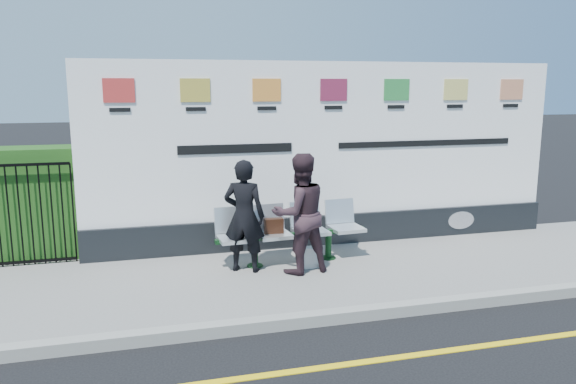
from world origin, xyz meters
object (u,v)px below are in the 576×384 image
object	(u,v)px
bench	(292,247)
woman_left	(244,216)
woman_right	(300,214)
billboard	(331,166)

from	to	relation	value
bench	woman_left	distance (m)	0.97
woman_left	woman_right	bearing A→B (deg)	-173.89
billboard	bench	bearing A→B (deg)	-135.50
billboard	woman_left	bearing A→B (deg)	-147.06
bench	woman_right	size ratio (longest dim) A/B	1.31
billboard	woman_left	xyz separation A→B (m)	(-1.67, -1.08, -0.49)
bench	woman_left	xyz separation A→B (m)	(-0.76, -0.19, 0.57)
woman_left	woman_right	world-z (taller)	woman_right
bench	woman_right	bearing A→B (deg)	-95.87
billboard	woman_right	xyz separation A→B (m)	(-0.92, -1.33, -0.45)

